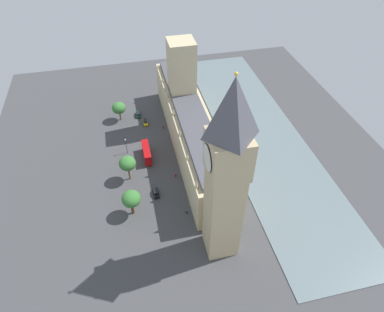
# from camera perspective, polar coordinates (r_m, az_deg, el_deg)

# --- Properties ---
(ground_plane) EXTENTS (149.78, 149.78, 0.00)m
(ground_plane) POSITION_cam_1_polar(r_m,az_deg,el_deg) (132.69, -1.13, 1.70)
(ground_plane) COLOR #424244
(river_thames) EXTENTS (31.61, 134.80, 0.25)m
(river_thames) POSITION_cam_1_polar(r_m,az_deg,el_deg) (140.68, 11.40, 3.56)
(river_thames) COLOR slate
(river_thames) RESTS_ON ground
(parliament_building) EXTENTS (13.49, 79.78, 36.61)m
(parliament_building) POSITION_cam_1_polar(r_m,az_deg,el_deg) (128.50, -0.53, 5.85)
(parliament_building) COLOR #CCBA8E
(parliament_building) RESTS_ON ground
(clock_tower) EXTENTS (9.59, 9.59, 56.71)m
(clock_tower) POSITION_cam_1_polar(r_m,az_deg,el_deg) (80.36, 5.79, -3.42)
(clock_tower) COLOR tan
(clock_tower) RESTS_ON ground
(car_dark_green_trailing) EXTENTS (1.93, 4.53, 1.74)m
(car_dark_green_trailing) POSITION_cam_1_polar(r_m,az_deg,el_deg) (149.80, -9.08, 7.00)
(car_dark_green_trailing) COLOR #19472D
(car_dark_green_trailing) RESTS_ON ground
(car_yellow_cab_by_river_gate) EXTENTS (1.89, 4.33, 1.74)m
(car_yellow_cab_by_river_gate) POSITION_cam_1_polar(r_m,az_deg,el_deg) (144.70, -7.90, 5.70)
(car_yellow_cab_by_river_gate) COLOR gold
(car_yellow_cab_by_river_gate) RESTS_ON ground
(double_decker_bus_leading) EXTENTS (2.68, 10.51, 4.75)m
(double_decker_bus_leading) POSITION_cam_1_polar(r_m,az_deg,el_deg) (127.03, -7.68, 0.60)
(double_decker_bus_leading) COLOR #B20C0F
(double_decker_bus_leading) RESTS_ON ground
(car_black_opposite_hall) EXTENTS (1.92, 4.37, 1.74)m
(car_black_opposite_hall) POSITION_cam_1_polar(r_m,az_deg,el_deg) (114.90, -6.12, -6.18)
(car_black_opposite_hall) COLOR black
(car_black_opposite_hall) RESTS_ON ground
(pedestrian_far_end) EXTENTS (0.68, 0.66, 1.63)m
(pedestrian_far_end) POSITION_cam_1_polar(r_m,az_deg,el_deg) (109.32, -0.90, -9.41)
(pedestrian_far_end) COLOR black
(pedestrian_far_end) RESTS_ON ground
(pedestrian_midblock) EXTENTS (0.67, 0.59, 1.65)m
(pedestrian_midblock) POSITION_cam_1_polar(r_m,az_deg,el_deg) (120.15, -2.81, -3.26)
(pedestrian_midblock) COLOR maroon
(pedestrian_midblock) RESTS_ON ground
(pedestrian_kerbside) EXTENTS (0.65, 0.58, 1.54)m
(pedestrian_kerbside) POSITION_cam_1_polar(r_m,az_deg,el_deg) (141.43, -4.90, 4.89)
(pedestrian_kerbside) COLOR maroon
(pedestrian_kerbside) RESTS_ON ground
(plane_tree_under_trees) EXTENTS (5.74, 5.74, 8.48)m
(plane_tree_under_trees) POSITION_cam_1_polar(r_m,az_deg,el_deg) (146.06, -12.28, 7.94)
(plane_tree_under_trees) COLOR brown
(plane_tree_under_trees) RESTS_ON ground
(plane_tree_near_tower) EXTENTS (5.97, 5.97, 9.57)m
(plane_tree_near_tower) POSITION_cam_1_polar(r_m,az_deg,el_deg) (106.18, -10.24, -7.14)
(plane_tree_near_tower) COLOR brown
(plane_tree_near_tower) RESTS_ON ground
(plane_tree_corner) EXTENTS (5.82, 5.82, 10.00)m
(plane_tree_corner) POSITION_cam_1_polar(r_m,az_deg,el_deg) (116.65, -10.87, -1.25)
(plane_tree_corner) COLOR brown
(plane_tree_corner) RESTS_ON ground
(plane_tree_slot_10) EXTENTS (4.66, 4.66, 7.87)m
(plane_tree_slot_10) POSITION_cam_1_polar(r_m,az_deg,el_deg) (107.19, -10.40, -7.50)
(plane_tree_slot_10) COLOR brown
(plane_tree_slot_10) RESTS_ON ground
(street_lamp_slot_11) EXTENTS (0.56, 0.56, 6.82)m
(street_lamp_slot_11) POSITION_cam_1_polar(r_m,az_deg,el_deg) (128.98, -11.13, 2.09)
(street_lamp_slot_11) COLOR black
(street_lamp_slot_11) RESTS_ON ground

